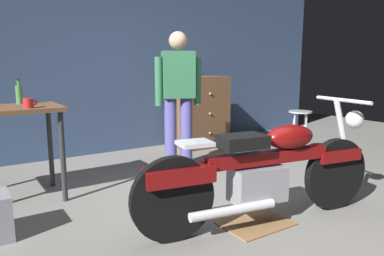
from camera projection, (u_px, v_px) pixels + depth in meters
ground_plane at (234, 212)px, 3.20m from camera, size 12.00×12.00×0.00m
back_wall at (111, 45)px, 5.24m from camera, size 8.00×0.12×3.10m
motorcycle at (265, 170)px, 2.93m from camera, size 2.17×0.69×1.00m
person_standing at (178, 94)px, 4.44m from camera, size 0.54×0.33×1.67m
shop_stool at (300, 121)px, 5.10m from camera, size 0.32×0.32×0.64m
wooden_dresser at (201, 112)px, 5.67m from camera, size 0.80×0.47×1.10m
drip_tray at (256, 223)px, 2.97m from camera, size 0.56×0.40×0.01m
mug_red_diner at (29, 103)px, 3.23m from camera, size 0.12×0.09×0.09m
bottle at (19, 94)px, 3.58m from camera, size 0.06×0.06×0.24m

